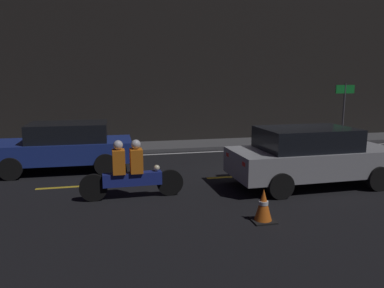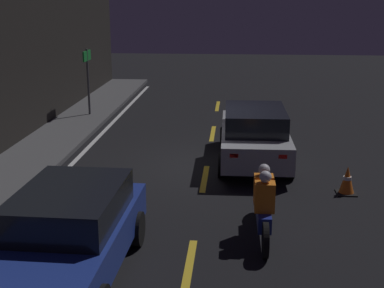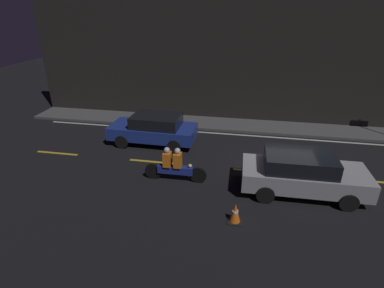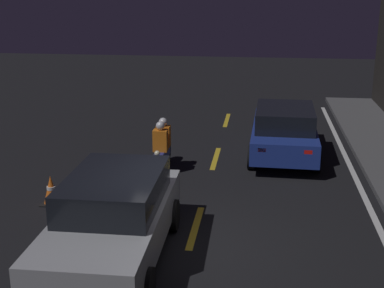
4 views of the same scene
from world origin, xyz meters
name	(u,v)px [view 1 (image 1 of 4)]	position (x,y,z in m)	size (l,w,h in m)	color
ground_plane	(273,174)	(0.00, 0.00, 0.00)	(56.00, 56.00, 0.00)	black
raised_curb	(222,144)	(0.00, 4.83, 0.07)	(28.00, 1.87, 0.14)	#4C4C4F
building_front	(216,62)	(0.00, 5.91, 3.43)	(28.00, 0.30, 6.85)	black
lane_dash_b	(77,186)	(-5.50, 0.00, 0.00)	(2.00, 0.14, 0.01)	gold
lane_dash_c	(241,176)	(-1.00, 0.00, 0.00)	(2.00, 0.14, 0.01)	gold
lane_dash_d	(376,168)	(3.50, 0.00, 0.00)	(2.00, 0.14, 0.01)	gold
lane_solid_kerb	(232,151)	(0.00, 3.64, 0.00)	(25.20, 0.14, 0.01)	silver
sedan_blue	(64,146)	(-5.94, 1.88, 0.77)	(4.13, 1.94, 1.45)	navy
hatchback_silver	(311,155)	(0.44, -1.25, 0.80)	(4.31, 1.92, 1.52)	#9EA0A5
motorcycle	(130,172)	(-4.21, -1.28, 0.64)	(2.40, 0.37, 1.38)	black
traffic_cone_near	(263,206)	(-1.77, -3.31, 0.32)	(0.44, 0.44, 0.66)	black
shop_sign	(344,100)	(5.49, 4.66, 1.82)	(0.90, 0.08, 2.40)	#4C4C51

